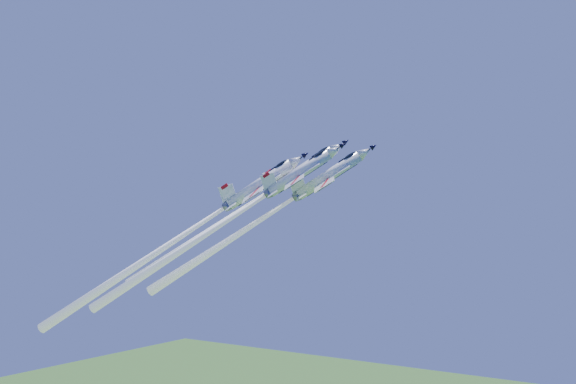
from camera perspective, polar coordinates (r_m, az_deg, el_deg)
The scene contains 4 objects.
jet_lead at distance 116.40m, azimuth -2.05°, elevation -2.21°, with size 34.17×20.93×32.52m.
jet_left at distance 119.45m, azimuth -4.23°, elevation -1.64°, with size 34.30×20.99×32.60m.
jet_right at distance 109.38m, azimuth -6.03°, elevation -2.92°, with size 35.39×22.01×34.60m.
jet_slot at distance 118.99m, azimuth -9.91°, elevation -4.19°, with size 40.69×25.32×39.81m.
Camera 1 is at (62.14, -93.55, 90.46)m, focal length 40.00 mm.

